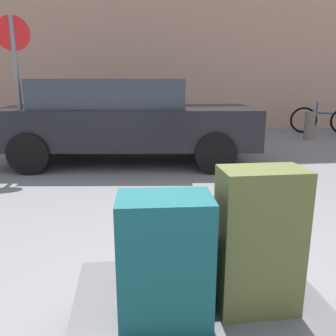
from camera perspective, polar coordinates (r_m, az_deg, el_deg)
The scene contains 9 objects.
luggage_cart at distance 1.84m, azimuth 5.00°, elevation -22.34°, with size 1.21×0.77×0.34m.
suitcase_olive_center at distance 1.60m, azimuth 14.97°, elevation -11.77°, with size 0.36×0.21×0.67m, color #4C5128.
duffel_bag_tan_rear_left at distance 1.82m, azimuth 7.89°, elevation -14.07°, with size 0.67×0.29×0.32m, color #9E7F56.
suitcase_teal_stacked_top at distance 1.49m, azimuth -0.55°, elevation -15.22°, with size 0.39×0.25×0.57m, color #144C51.
parked_car at distance 6.02m, azimuth -7.37°, elevation 8.22°, with size 4.48×2.30×1.42m.
bicycle_leaning at distance 10.39m, azimuth 24.67°, elevation 7.32°, with size 1.65×0.73×0.96m.
bollard_kerb_near at distance 8.51m, azimuth 13.87°, elevation 6.76°, with size 0.24×0.24×0.68m, color #72665B.
bollard_kerb_mid at distance 9.14m, azimuth 22.65°, elevation 6.57°, with size 0.24×0.24×0.68m, color #72665B.
no_parking_sign at distance 5.75m, azimuth -24.01°, elevation 13.67°, with size 0.50×0.07×2.32m.
Camera 1 is at (-0.33, -1.44, 1.35)m, focal length 36.32 mm.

